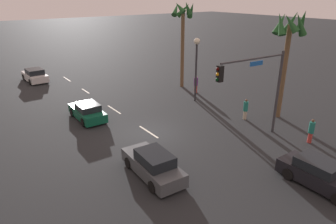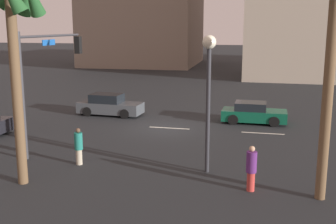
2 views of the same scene
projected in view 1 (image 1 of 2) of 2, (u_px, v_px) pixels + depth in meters
ground_plane at (151, 133)px, 21.59m from camera, size 220.00×220.00×0.00m
lane_stripe_0 at (67, 79)px, 35.19m from camera, size 2.45×0.14×0.01m
lane_stripe_1 at (85, 91)px, 30.90m from camera, size 1.91×0.14×0.01m
lane_stripe_2 at (114, 110)px, 25.98m from camera, size 2.42×0.14×0.01m
lane_stripe_3 at (149, 132)px, 21.81m from camera, size 2.48×0.14×0.01m
car_0 at (87, 112)px, 23.86m from camera, size 4.04×1.88×1.33m
car_1 at (35, 75)px, 34.18m from camera, size 4.30×2.10×1.43m
car_2 at (321, 175)px, 15.51m from camera, size 4.30×1.86×1.41m
car_3 at (153, 165)px, 16.39m from camera, size 4.48×1.95×1.47m
traffic_signal at (259, 82)px, 19.42m from camera, size 0.60×5.74×5.82m
streetlamp at (196, 57)px, 26.69m from camera, size 0.56×0.56×5.71m
pedestrian_0 at (246, 109)px, 23.74m from camera, size 0.49×0.49×1.67m
pedestrian_1 at (196, 84)px, 30.18m from camera, size 0.45×0.45×1.74m
pedestrian_3 at (311, 130)px, 19.97m from camera, size 0.50×0.50×1.68m
palm_tree_0 at (183, 22)px, 30.10m from camera, size 2.43×2.52×8.65m
palm_tree_1 at (289, 36)px, 22.22m from camera, size 2.36×2.50×8.31m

